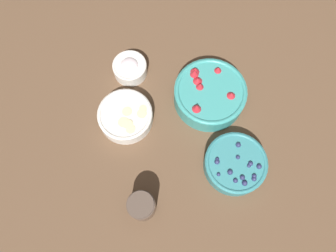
{
  "coord_description": "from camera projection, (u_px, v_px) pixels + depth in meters",
  "views": [
    {
      "loc": [
        -0.29,
        0.06,
        0.96
      ],
      "look_at": [
        0.02,
        0.04,
        0.04
      ],
      "focal_mm": 35.0,
      "sensor_mm": 36.0,
      "label": 1
    }
  ],
  "objects": [
    {
      "name": "bowl_cream",
      "position": [
        130.0,
        68.0,
        1.05
      ],
      "size": [
        0.11,
        0.11,
        0.06
      ],
      "color": "silver",
      "rests_on": "ground_plane"
    },
    {
      "name": "ground_plane",
      "position": [
        180.0,
        136.0,
        1.0
      ],
      "size": [
        4.0,
        4.0,
        0.0
      ],
      "primitive_type": "plane",
      "color": "brown"
    },
    {
      "name": "jar_chocolate",
      "position": [
        142.0,
        206.0,
        0.89
      ],
      "size": [
        0.08,
        0.08,
        0.09
      ],
      "color": "#4C3D33",
      "rests_on": "ground_plane"
    },
    {
      "name": "bowl_blueberries",
      "position": [
        235.0,
        164.0,
        0.94
      ],
      "size": [
        0.18,
        0.18,
        0.06
      ],
      "color": "teal",
      "rests_on": "ground_plane"
    },
    {
      "name": "bowl_bananas",
      "position": [
        125.0,
        116.0,
        0.99
      ],
      "size": [
        0.17,
        0.17,
        0.05
      ],
      "color": "silver",
      "rests_on": "ground_plane"
    },
    {
      "name": "bowl_strawberries",
      "position": [
        210.0,
        94.0,
        1.0
      ],
      "size": [
        0.22,
        0.22,
        0.09
      ],
      "color": "teal",
      "rests_on": "ground_plane"
    }
  ]
}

